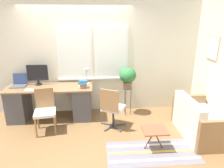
{
  "coord_description": "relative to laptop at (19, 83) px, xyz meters",
  "views": [
    {
      "loc": [
        0.45,
        -3.96,
        2.19
      ],
      "look_at": [
        0.77,
        0.17,
        0.85
      ],
      "focal_mm": 32.0,
      "sensor_mm": 36.0,
      "label": 1
    }
  ],
  "objects": [
    {
      "name": "wall_back_with_window",
      "position": [
        1.33,
        0.29,
        0.53
      ],
      "size": [
        9.0,
        0.12,
        2.7
      ],
      "color": "beige",
      "rests_on": "ground_plane"
    },
    {
      "name": "mouse",
      "position": [
        0.71,
        -0.36,
        -0.04
      ],
      "size": [
        0.04,
        0.07,
        0.04
      ],
      "color": "slate",
      "rests_on": "desk"
    },
    {
      "name": "folding_stool",
      "position": [
        2.73,
        -1.46,
        -0.47
      ],
      "size": [
        0.43,
        0.36,
        0.39
      ],
      "color": "#B24C33",
      "rests_on": "ground_plane"
    },
    {
      "name": "keyboard",
      "position": [
        0.42,
        -0.34,
        -0.05
      ],
      "size": [
        0.39,
        0.12,
        0.02
      ],
      "color": "silver",
      "rests_on": "desk"
    },
    {
      "name": "monitor",
      "position": [
        0.41,
        0.06,
        0.2
      ],
      "size": [
        0.47,
        0.16,
        0.46
      ],
      "color": "black",
      "rests_on": "desk"
    },
    {
      "name": "floor_rug_striped",
      "position": [
        2.68,
        -1.57,
        -0.82
      ],
      "size": [
        1.57,
        0.72,
        0.01
      ],
      "color": "slate",
      "rests_on": "ground_plane"
    },
    {
      "name": "desk",
      "position": [
        0.69,
        -0.13,
        -0.42
      ],
      "size": [
        1.91,
        0.68,
        0.76
      ],
      "color": "brown",
      "rests_on": "ground_plane"
    },
    {
      "name": "desk_chair_wooden",
      "position": [
        0.7,
        -0.68,
        -0.35
      ],
      "size": [
        0.47,
        0.48,
        0.87
      ],
      "rotation": [
        0.0,
        0.0,
        0.16
      ],
      "color": "olive",
      "rests_on": "ground_plane"
    },
    {
      "name": "desk_lamp",
      "position": [
        1.52,
        0.03,
        0.23
      ],
      "size": [
        0.13,
        0.13,
        0.39
      ],
      "color": "#ADADB2",
      "rests_on": "desk"
    },
    {
      "name": "wall_right_with_picture",
      "position": [
        4.21,
        -0.47,
        0.53
      ],
      "size": [
        0.08,
        9.0,
        2.7
      ],
      "color": "beige",
      "rests_on": "ground_plane"
    },
    {
      "name": "ground_plane",
      "position": [
        1.31,
        -0.47,
        -0.82
      ],
      "size": [
        14.0,
        14.0,
        0.0
      ],
      "primitive_type": "plane",
      "color": "brown"
    },
    {
      "name": "couch_loveseat",
      "position": [
        3.74,
        -1.08,
        -0.54
      ],
      "size": [
        0.71,
        1.24,
        0.76
      ],
      "rotation": [
        0.0,
        0.0,
        1.57
      ],
      "color": "silver",
      "rests_on": "ground_plane"
    },
    {
      "name": "book_stack",
      "position": [
        1.45,
        -0.24,
        0.02
      ],
      "size": [
        0.2,
        0.17,
        0.16
      ],
      "color": "yellow",
      "rests_on": "desk"
    },
    {
      "name": "office_chair_swivel",
      "position": [
        2.05,
        -0.69,
        -0.35
      ],
      "size": [
        0.56,
        0.57,
        0.9
      ],
      "rotation": [
        0.0,
        0.0,
        2.68
      ],
      "color": "#47474C",
      "rests_on": "ground_plane"
    },
    {
      "name": "potted_plant",
      "position": [
        2.46,
        -0.06,
        0.13
      ],
      "size": [
        0.39,
        0.39,
        0.48
      ],
      "color": "brown",
      "rests_on": "plant_stand"
    },
    {
      "name": "plant_stand",
      "position": [
        2.46,
        -0.06,
        -0.26
      ],
      "size": [
        0.21,
        0.21,
        0.67
      ],
      "color": "#333338",
      "rests_on": "ground_plane"
    },
    {
      "name": "laptop",
      "position": [
        0.0,
        0.0,
        0.0
      ],
      "size": [
        0.32,
        0.31,
        0.27
      ],
      "color": "#4C4C51",
      "rests_on": "desk"
    }
  ]
}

